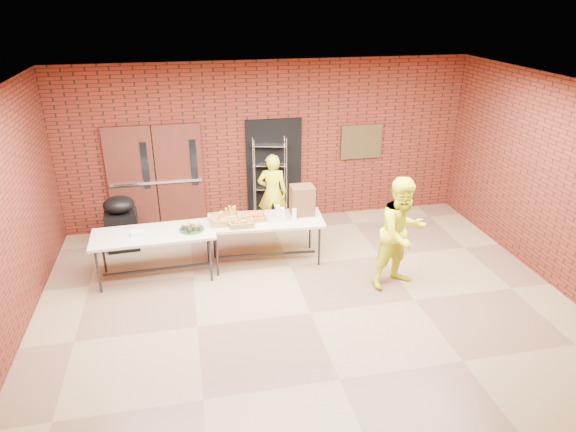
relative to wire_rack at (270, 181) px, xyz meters
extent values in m
cube|color=brown|center=(0.01, -3.32, -0.91)|extent=(8.00, 7.00, 0.04)
cube|color=silver|center=(0.01, -3.32, 2.33)|extent=(8.00, 7.00, 0.04)
cube|color=maroon|center=(0.01, 0.20, 0.71)|extent=(8.00, 0.04, 3.20)
cube|color=maroon|center=(0.01, -6.84, 0.71)|extent=(8.00, 0.04, 3.20)
cube|color=maroon|center=(4.03, -3.32, 0.71)|extent=(0.04, 7.00, 3.20)
cube|color=#4B1B15|center=(-2.64, 0.12, 0.16)|extent=(0.88, 0.08, 2.10)
cube|color=#4B1B15|center=(-1.74, 0.12, 0.16)|extent=(0.88, 0.08, 2.10)
cube|color=black|center=(-2.36, 0.07, 0.46)|extent=(0.12, 0.02, 0.90)
cube|color=black|center=(-1.46, 0.07, 0.46)|extent=(0.12, 0.02, 0.90)
cube|color=silver|center=(-2.19, 0.06, 0.11)|extent=(1.70, 0.04, 0.05)
cube|color=black|center=(0.11, 0.14, 0.16)|extent=(1.10, 0.06, 2.10)
cube|color=#43331A|center=(1.91, 0.13, 0.66)|extent=(0.85, 0.04, 0.70)
cube|color=#C7B498|center=(-2.21, -1.77, -0.11)|extent=(1.97, 0.87, 0.04)
cube|color=#29292D|center=(-2.21, -1.77, -0.76)|extent=(1.73, 0.10, 0.03)
cylinder|color=#29292D|center=(-3.08, -1.45, -0.51)|extent=(0.04, 0.04, 0.76)
cylinder|color=#29292D|center=(-1.35, -1.45, -0.51)|extent=(0.04, 0.04, 0.76)
cylinder|color=#29292D|center=(-3.08, -2.10, -0.51)|extent=(0.04, 0.04, 0.76)
cylinder|color=#29292D|center=(-1.35, -2.10, -0.51)|extent=(0.04, 0.04, 0.76)
cube|color=#C7B498|center=(-0.37, -1.62, -0.11)|extent=(2.01, 0.96, 0.04)
cube|color=#29292D|center=(-0.37, -1.62, -0.76)|extent=(1.73, 0.17, 0.03)
cylinder|color=#29292D|center=(-1.23, -1.30, -0.51)|extent=(0.04, 0.04, 0.76)
cylinder|color=#29292D|center=(0.50, -1.30, -0.51)|extent=(0.04, 0.04, 0.76)
cylinder|color=#29292D|center=(-1.23, -1.95, -0.51)|extent=(0.04, 0.04, 0.76)
cylinder|color=#29292D|center=(0.50, -1.95, -0.51)|extent=(0.04, 0.04, 0.76)
cube|color=#AD8A45|center=(-1.04, -1.62, -0.05)|extent=(0.49, 0.38, 0.08)
cube|color=#AD8A45|center=(-0.56, -1.59, -0.05)|extent=(0.40, 0.31, 0.06)
cube|color=#AD8A45|center=(-0.80, -1.79, -0.05)|extent=(0.40, 0.31, 0.06)
cylinder|color=#13471C|center=(-1.60, -1.78, -0.08)|extent=(0.40, 0.40, 0.02)
cube|color=white|center=(-2.45, -1.80, -0.05)|extent=(0.19, 0.13, 0.06)
cube|color=brown|center=(0.30, -1.51, 0.17)|extent=(0.39, 0.35, 0.51)
cylinder|color=white|center=(-0.10, -1.74, 0.04)|extent=(0.08, 0.08, 0.24)
cylinder|color=white|center=(0.10, -1.78, 0.03)|extent=(0.07, 0.07, 0.22)
cylinder|color=white|center=(-0.14, -1.56, 0.02)|extent=(0.07, 0.07, 0.22)
cube|color=black|center=(-2.84, -0.58, -0.53)|extent=(0.58, 0.49, 0.71)
ellipsoid|color=black|center=(-2.84, -0.58, -0.02)|extent=(0.57, 0.50, 0.31)
imported|color=#EDF51B|center=(-0.02, -0.36, -0.11)|extent=(0.63, 0.47, 1.55)
imported|color=#EDF51B|center=(1.59, -2.80, 0.02)|extent=(1.04, 0.91, 1.81)
camera|label=1|loc=(-1.62, -9.46, 3.48)|focal=32.00mm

